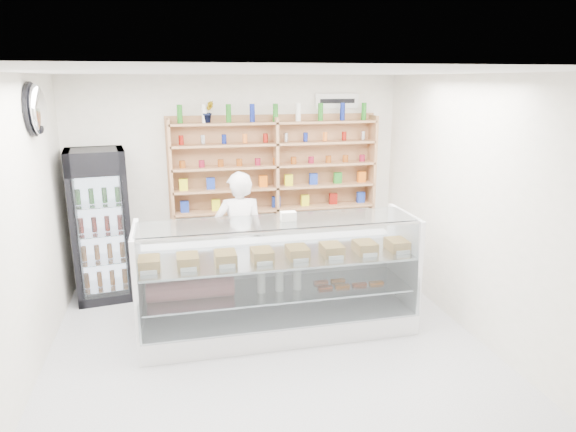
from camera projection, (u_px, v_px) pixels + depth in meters
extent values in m
plane|color=silver|center=(276.00, 364.00, 5.10)|extent=(5.00, 5.00, 0.00)
plane|color=white|center=(273.00, 72.00, 4.38)|extent=(5.00, 5.00, 0.00)
plane|color=white|center=(238.00, 179.00, 7.09)|extent=(4.50, 0.00, 4.50)
plane|color=white|center=(383.00, 377.00, 2.39)|extent=(4.50, 0.00, 4.50)
plane|color=white|center=(9.00, 246.00, 4.25)|extent=(0.00, 5.00, 5.00)
plane|color=white|center=(490.00, 215.00, 5.23)|extent=(0.00, 5.00, 5.00)
cube|color=white|center=(279.00, 321.00, 5.73)|extent=(2.99, 0.85, 0.25)
cube|color=white|center=(271.00, 272.00, 5.99)|extent=(2.99, 0.05, 0.63)
cube|color=silver|center=(278.00, 289.00, 5.63)|extent=(2.87, 0.75, 0.02)
cube|color=silver|center=(278.00, 258.00, 5.54)|extent=(2.93, 0.78, 0.02)
cube|color=silver|center=(287.00, 281.00, 5.18)|extent=(2.93, 0.12, 1.04)
cube|color=silver|center=(279.00, 222.00, 5.38)|extent=(2.93, 0.59, 0.01)
imported|color=silver|center=(240.00, 237.00, 6.40)|extent=(0.63, 0.43, 1.67)
cube|color=black|center=(101.00, 225.00, 6.47)|extent=(0.77, 0.75, 1.92)
cube|color=#280538|center=(87.00, 165.00, 5.96)|extent=(0.68, 0.12, 0.27)
cube|color=silver|center=(95.00, 239.00, 6.18)|extent=(0.58, 0.08, 1.52)
cube|color=#A5784E|center=(171.00, 170.00, 6.70)|extent=(0.04, 0.28, 1.33)
cube|color=#A5784E|center=(276.00, 166.00, 7.00)|extent=(0.04, 0.28, 1.33)
cube|color=#A5784E|center=(372.00, 163.00, 7.31)|extent=(0.04, 0.28, 1.33)
cube|color=#A5784E|center=(276.00, 208.00, 7.16)|extent=(2.80, 0.28, 0.03)
cube|color=#A5784E|center=(276.00, 187.00, 7.08)|extent=(2.80, 0.28, 0.03)
cube|color=#A5784E|center=(276.00, 166.00, 7.00)|extent=(2.80, 0.28, 0.03)
cube|color=#A5784E|center=(276.00, 144.00, 6.92)|extent=(2.80, 0.28, 0.03)
cube|color=#A5784E|center=(276.00, 123.00, 6.85)|extent=(2.80, 0.28, 0.03)
imported|color=#1E6626|center=(208.00, 112.00, 6.62)|extent=(0.18, 0.15, 0.28)
ellipsoid|color=silver|center=(37.00, 109.00, 5.13)|extent=(0.15, 0.50, 0.50)
cube|color=white|center=(337.00, 101.00, 7.10)|extent=(0.62, 0.03, 0.20)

